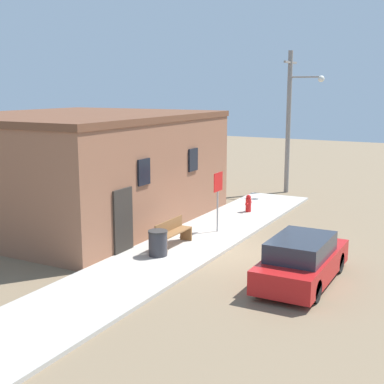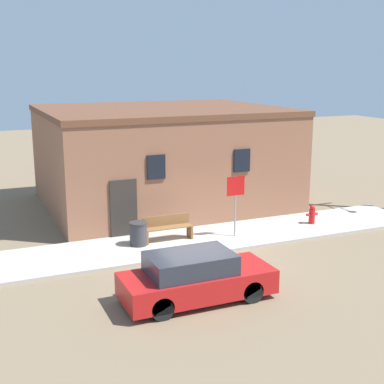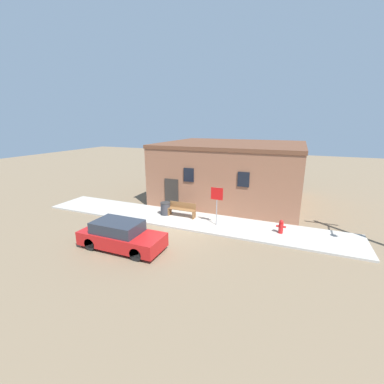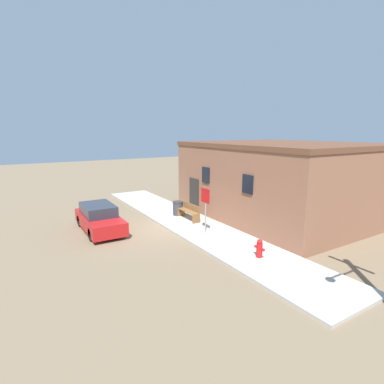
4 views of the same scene
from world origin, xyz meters
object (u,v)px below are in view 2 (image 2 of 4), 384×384
object	(u,v)px
bench	(168,228)
trash_bin	(138,234)
parked_car	(195,278)
stop_sign	(236,194)
fire_hydrant	(312,214)

from	to	relation	value
bench	trash_bin	xyz separation A→B (m)	(-1.12, -0.12, -0.04)
trash_bin	parked_car	xyz separation A→B (m)	(0.11, -4.67, 0.12)
trash_bin	parked_car	distance (m)	4.67
bench	trash_bin	size ratio (longest dim) A/B	2.15
parked_car	stop_sign	bearing A→B (deg)	51.04
stop_sign	parked_car	xyz separation A→B (m)	(-3.44, -4.25, -1.03)
fire_hydrant	stop_sign	xyz separation A→B (m)	(-3.54, -0.22, 1.20)
fire_hydrant	trash_bin	distance (m)	7.09
parked_car	fire_hydrant	bearing A→B (deg)	32.65
stop_sign	bench	distance (m)	2.72
bench	fire_hydrant	bearing A→B (deg)	-3.03
trash_bin	parked_car	size ratio (longest dim) A/B	0.20
bench	parked_car	bearing A→B (deg)	-101.97
stop_sign	bench	size ratio (longest dim) A/B	1.26
stop_sign	parked_car	size ratio (longest dim) A/B	0.54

